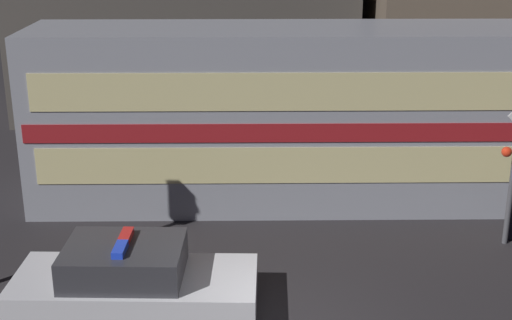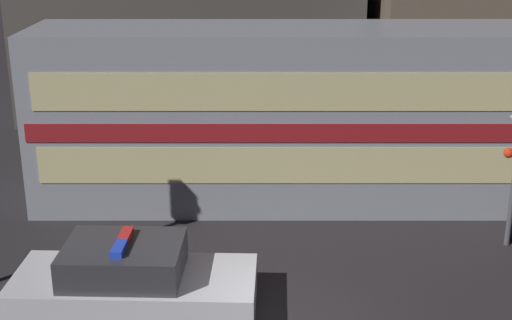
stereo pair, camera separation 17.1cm
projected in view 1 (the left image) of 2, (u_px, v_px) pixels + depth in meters
The scene contains 3 objects.
train at pixel (345, 116), 17.56m from camera, with size 15.30×2.93×4.34m.
police_car at pixel (133, 284), 12.90m from camera, with size 4.45×1.99×1.40m.
building_center at pixel (492, 24), 24.96m from camera, with size 8.74×6.48×6.48m.
Camera 1 is at (-0.69, -10.46, 6.83)m, focal length 50.00 mm.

